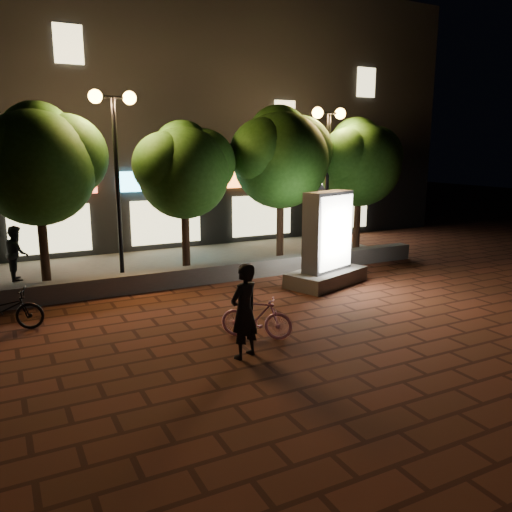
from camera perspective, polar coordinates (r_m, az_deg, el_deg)
ground at (r=10.82m, az=-0.59°, el=-8.25°), size 80.00×80.00×0.00m
retaining_wall at (r=14.28m, az=-7.81°, el=-2.29°), size 16.00×0.45×0.50m
sidewalk at (r=16.65m, az=-10.67°, el=-1.09°), size 16.00×5.00×0.08m
building_block at (r=22.57m, az=-16.10°, el=14.70°), size 28.00×8.12×11.30m
tree_left at (r=14.59m, az=-23.24°, el=9.85°), size 3.60×3.00×4.89m
tree_mid at (r=15.42m, az=-8.01°, el=9.90°), size 3.24×2.70×4.50m
tree_right at (r=16.80m, az=2.86°, el=11.35°), size 3.72×3.10×5.07m
tree_far_right at (r=18.61m, az=11.56°, el=10.58°), size 3.48×2.90×4.76m
street_lamp_left at (r=14.61m, az=-15.55°, el=12.67°), size 1.26×0.36×5.18m
street_lamp_right at (r=17.46m, az=8.10°, el=12.35°), size 1.26×0.36×4.98m
ad_kiosk at (r=14.25m, az=7.98°, el=0.96°), size 2.67×1.95×2.60m
scooter_pink at (r=10.23m, az=0.05°, el=-6.86°), size 1.37×1.27×0.88m
rider at (r=9.19m, az=-1.33°, el=-6.21°), size 0.75×0.64×1.75m
scooter_parked at (r=11.89m, az=-26.69°, el=-5.45°), size 1.78×1.03×0.89m
pedestrian at (r=15.83m, az=-25.27°, el=0.31°), size 0.59×0.76×1.55m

